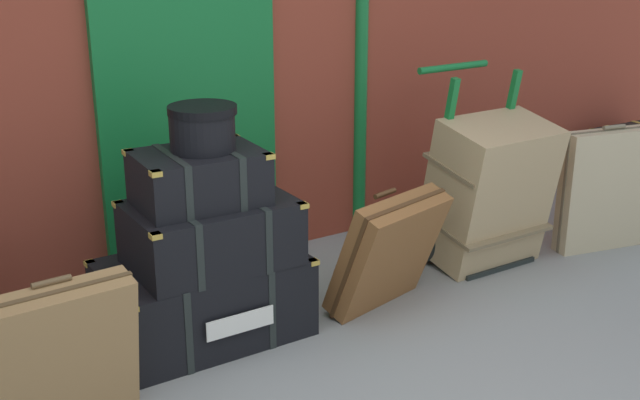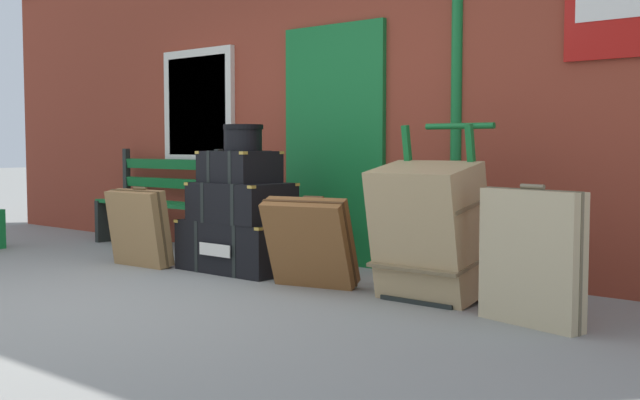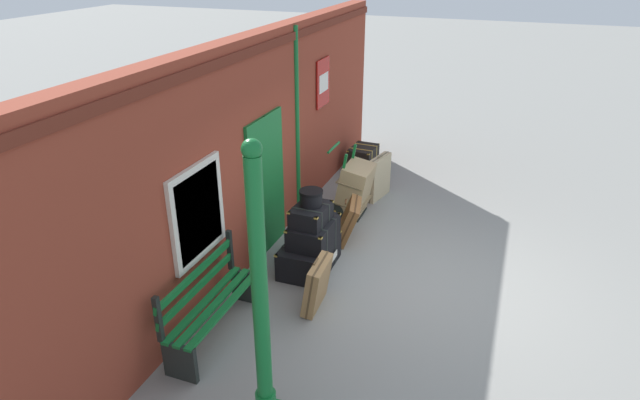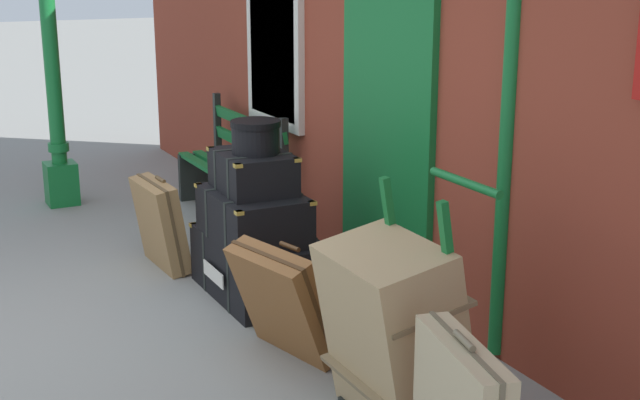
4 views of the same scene
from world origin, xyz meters
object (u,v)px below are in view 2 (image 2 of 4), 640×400
Objects in this scene: platform_bench at (159,203)px; suitcase_beige at (531,258)px; round_hatbox at (243,136)px; suitcase_umber at (139,228)px; porters_trolley at (442,258)px; steamer_trunk_top at (239,167)px; steamer_trunk_middle at (242,202)px; large_brown_trunk at (428,231)px; steamer_trunk_base at (243,245)px; suitcase_olive at (310,243)px.

platform_bench reaches higher than suitcase_beige.
suitcase_umber is at bearing -154.44° from round_hatbox.
platform_bench is 3.72m from porters_trolley.
porters_trolley reaches higher than steamer_trunk_top.
large_brown_trunk is at bearing -1.14° from steamer_trunk_middle.
steamer_trunk_base is (1.81, -0.53, -0.23)m from platform_bench.
porters_trolley reaches higher than platform_bench.
suitcase_beige is at bearing -10.39° from platform_bench.
suitcase_umber is at bearing -154.09° from steamer_trunk_top.
suitcase_umber is (0.97, -0.97, -0.11)m from platform_bench.
porters_trolley is (1.85, 0.11, -0.85)m from round_hatbox.
suitcase_olive is at bearing -158.82° from porters_trolley.
suitcase_umber is (-2.72, -0.52, 0.06)m from porters_trolley.
steamer_trunk_base is at bearing 177.34° from large_brown_trunk.
steamer_trunk_top reaches higher than steamer_trunk_base.
round_hatbox is at bearing 16.67° from steamer_trunk_top.
steamer_trunk_middle is 2.46× the size of round_hatbox.
steamer_trunk_top is 1.14m from suitcase_olive.
platform_bench reaches higher than steamer_trunk_top.
suitcase_olive is (0.98, -0.27, 0.13)m from steamer_trunk_base.
platform_bench is 1.69× the size of large_brown_trunk.
porters_trolley reaches higher than steamer_trunk_base.
platform_bench is 4.61m from suitcase_beige.
platform_bench is 1.93m from steamer_trunk_top.
steamer_trunk_base is 1.91m from large_brown_trunk.
large_brown_trunk is at bearing 7.31° from suitcase_umber.
suitcase_umber is at bearing -169.15° from porters_trolley.
steamer_trunk_base is at bearing 126.80° from steamer_trunk_middle.
steamer_trunk_base is 1.89m from porters_trolley.
platform_bench reaches higher than large_brown_trunk.
steamer_trunk_middle reaches higher than steamer_trunk_base.
porters_trolley is 2.77m from suitcase_umber.
round_hatbox reaches higher than platform_bench.
round_hatbox is (0.03, 0.01, 0.25)m from steamer_trunk_top.
round_hatbox reaches higher than steamer_trunk_top.
platform_bench is at bearing 134.95° from suitcase_umber.
suitcase_beige is 1.20× the size of suitcase_umber.
steamer_trunk_middle reaches higher than suitcase_olive.
large_brown_trunk is (-0.00, -0.17, 0.20)m from porters_trolley.
steamer_trunk_top is at bearing 155.97° from steamer_trunk_middle.
platform_bench is at bearing 162.62° from steamer_trunk_top.
suitcase_beige is at bearing -14.10° from large_brown_trunk.
suitcase_umber is at bearing -45.05° from platform_bench.
steamer_trunk_middle is 0.55m from round_hatbox.
steamer_trunk_top reaches higher than suitcase_umber.
suitcase_beige is at bearing -5.27° from steamer_trunk_middle.
steamer_trunk_top is at bearing -17.38° from platform_bench.
round_hatbox reaches higher than porters_trolley.
large_brown_trunk is at bearing -9.53° from platform_bench.
steamer_trunk_middle is 1.18× the size of suitcase_umber.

